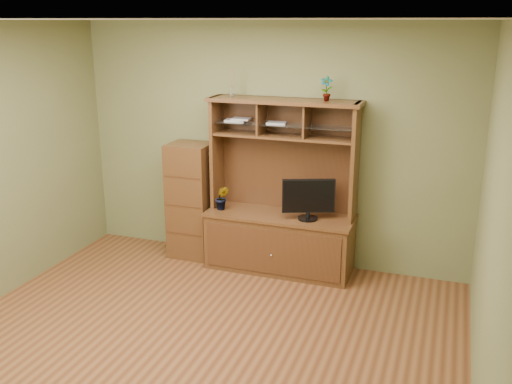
% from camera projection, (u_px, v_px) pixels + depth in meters
% --- Properties ---
extents(room, '(4.54, 4.04, 2.74)m').
position_uv_depth(room, '(193.00, 194.00, 4.59)').
color(room, '#582F19').
rests_on(room, ground).
extents(media_hutch, '(1.66, 0.61, 1.90)m').
position_uv_depth(media_hutch, '(280.00, 224.00, 6.32)').
color(media_hutch, '#412712').
rests_on(media_hutch, room).
extents(monitor, '(0.54, 0.25, 0.44)m').
position_uv_depth(monitor, '(308.00, 198.00, 6.04)').
color(monitor, black).
rests_on(monitor, media_hutch).
extents(orchid_plant, '(0.17, 0.15, 0.28)m').
position_uv_depth(orchid_plant, '(222.00, 198.00, 6.38)').
color(orchid_plant, '#22501B').
rests_on(orchid_plant, media_hutch).
extents(top_plant, '(0.13, 0.09, 0.25)m').
position_uv_depth(top_plant, '(326.00, 89.00, 5.82)').
color(top_plant, '#3D6623').
rests_on(top_plant, media_hutch).
extents(reed_diffuser, '(0.06, 0.06, 0.30)m').
position_uv_depth(reed_diffuser, '(232.00, 86.00, 6.15)').
color(reed_diffuser, silver).
rests_on(reed_diffuser, media_hutch).
extents(magazines, '(0.71, 0.20, 0.04)m').
position_uv_depth(magazines, '(250.00, 121.00, 6.19)').
color(magazines, silver).
rests_on(magazines, media_hutch).
extents(side_cabinet, '(0.48, 0.44, 1.35)m').
position_uv_depth(side_cabinet, '(191.00, 200.00, 6.66)').
color(side_cabinet, '#412712').
rests_on(side_cabinet, room).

